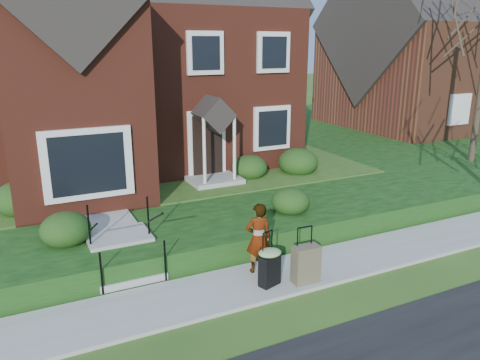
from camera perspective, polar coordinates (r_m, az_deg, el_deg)
ground at (r=10.18m, az=2.73°, el=-12.34°), size 120.00×120.00×0.00m
sidewalk at (r=10.16m, az=2.74°, el=-12.15°), size 60.00×1.60×0.08m
terrace at (r=20.99m, az=-1.97°, el=3.68°), size 44.00×20.00×0.60m
walkway at (r=13.62m, az=-16.96°, el=-2.61°), size 1.20×6.00×0.06m
main_house at (r=17.91m, az=-13.29°, el=17.11°), size 10.40×10.20×9.40m
neighbour_house at (r=27.71m, az=22.08°, el=15.92°), size 9.40×8.00×9.20m
front_steps at (r=10.77m, az=-14.03°, el=-8.35°), size 1.40×2.02×1.50m
foundation_shrubs at (r=13.70m, az=-6.62°, el=-0.12°), size 10.03×4.54×0.95m
woman at (r=10.11m, az=2.27°, el=-7.08°), size 0.64×0.49×1.57m
suitcase_black at (r=9.72m, az=3.64°, el=-10.27°), size 0.58×0.53×1.17m
suitcase_olive at (r=9.93m, az=8.03°, el=-10.11°), size 0.57×0.34×1.21m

